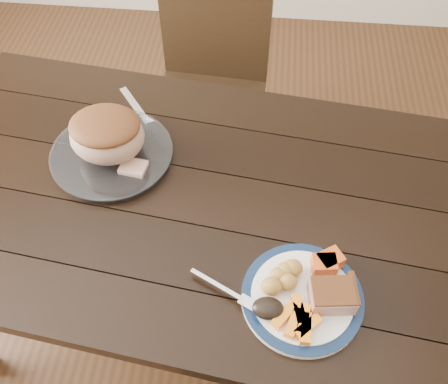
# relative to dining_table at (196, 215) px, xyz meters

# --- Properties ---
(ground) EXTENTS (4.00, 4.00, 0.00)m
(ground) POSITION_rel_dining_table_xyz_m (-0.00, 0.00, -0.66)
(ground) COLOR #472B16
(ground) RESTS_ON ground
(dining_table) EXTENTS (1.70, 1.09, 0.75)m
(dining_table) POSITION_rel_dining_table_xyz_m (0.00, 0.00, 0.00)
(dining_table) COLOR black
(dining_table) RESTS_ON ground
(chair_far) EXTENTS (0.45, 0.46, 0.93)m
(chair_far) POSITION_rel_dining_table_xyz_m (-0.05, 0.74, -0.13)
(chair_far) COLOR black
(chair_far) RESTS_ON ground
(dinner_plate) EXTENTS (0.28, 0.28, 0.02)m
(dinner_plate) POSITION_rel_dining_table_xyz_m (0.28, -0.27, 0.10)
(dinner_plate) COLOR white
(dinner_plate) RESTS_ON dining_table
(plate_rim) EXTENTS (0.28, 0.28, 0.02)m
(plate_rim) POSITION_rel_dining_table_xyz_m (0.28, -0.27, 0.11)
(plate_rim) COLOR #0C1D3C
(plate_rim) RESTS_ON dinner_plate
(serving_platter) EXTENTS (0.33, 0.33, 0.02)m
(serving_platter) POSITION_rel_dining_table_xyz_m (-0.25, 0.11, 0.10)
(serving_platter) COLOR white
(serving_platter) RESTS_ON dining_table
(pork_slice) EXTENTS (0.11, 0.09, 0.04)m
(pork_slice) POSITION_rel_dining_table_xyz_m (0.35, -0.28, 0.13)
(pork_slice) COLOR tan
(pork_slice) RESTS_ON dinner_plate
(roasted_potatoes) EXTENTS (0.09, 0.09, 0.04)m
(roasted_potatoes) POSITION_rel_dining_table_xyz_m (0.24, -0.24, 0.13)
(roasted_potatoes) COLOR gold
(roasted_potatoes) RESTS_ON dinner_plate
(carrot_batons) EXTENTS (0.11, 0.11, 0.02)m
(carrot_batons) POSITION_rel_dining_table_xyz_m (0.27, -0.34, 0.12)
(carrot_batons) COLOR orange
(carrot_batons) RESTS_ON dinner_plate
(pumpkin_wedges) EXTENTS (0.08, 0.07, 0.04)m
(pumpkin_wedges) POSITION_rel_dining_table_xyz_m (0.34, -0.19, 0.13)
(pumpkin_wedges) COLOR #EE551A
(pumpkin_wedges) RESTS_ON dinner_plate
(dark_mushroom) EXTENTS (0.07, 0.05, 0.03)m
(dark_mushroom) POSITION_rel_dining_table_xyz_m (0.21, -0.32, 0.13)
(dark_mushroom) COLOR black
(dark_mushroom) RESTS_ON dinner_plate
(fork) EXTENTS (0.17, 0.10, 0.00)m
(fork) POSITION_rel_dining_table_xyz_m (0.12, -0.28, 0.11)
(fork) COLOR silver
(fork) RESTS_ON dinner_plate
(roast_joint) EXTENTS (0.20, 0.17, 0.13)m
(roast_joint) POSITION_rel_dining_table_xyz_m (-0.25, 0.11, 0.18)
(roast_joint) COLOR tan
(roast_joint) RESTS_ON serving_platter
(cut_slice) EXTENTS (0.08, 0.07, 0.02)m
(cut_slice) POSITION_rel_dining_table_xyz_m (-0.17, 0.06, 0.12)
(cut_slice) COLOR tan
(cut_slice) RESTS_ON serving_platter
(carving_knife) EXTENTS (0.21, 0.27, 0.01)m
(carving_knife) POSITION_rel_dining_table_xyz_m (-0.15, 0.22, 0.10)
(carving_knife) COLOR silver
(carving_knife) RESTS_ON dining_table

